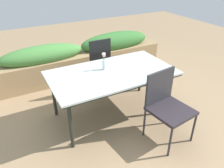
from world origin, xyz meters
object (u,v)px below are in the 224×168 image
(chair_far_side, at_px, (98,63))
(flower_vase, at_px, (104,61))
(chair_near_right, at_px, (167,103))
(planter_box, at_px, (83,58))
(dining_table, at_px, (112,75))

(chair_far_side, bearing_deg, flower_vase, -107.03)
(chair_far_side, bearing_deg, chair_near_right, -80.43)
(chair_near_right, height_order, flower_vase, flower_vase)
(chair_far_side, distance_m, flower_vase, 0.74)
(flower_vase, xyz_separation_m, planter_box, (0.18, 1.39, -0.50))
(chair_far_side, xyz_separation_m, planter_box, (-0.01, 0.75, -0.17))
(dining_table, relative_size, chair_near_right, 1.92)
(dining_table, xyz_separation_m, flower_vase, (-0.07, 0.12, 0.19))
(chair_near_right, distance_m, chair_far_side, 1.55)
(dining_table, height_order, planter_box, planter_box)
(chair_far_side, relative_size, planter_box, 0.29)
(chair_far_side, height_order, flower_vase, same)
(dining_table, bearing_deg, flower_vase, 117.48)
(dining_table, xyz_separation_m, chair_near_right, (0.39, -0.76, -0.16))
(chair_near_right, distance_m, flower_vase, 1.06)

